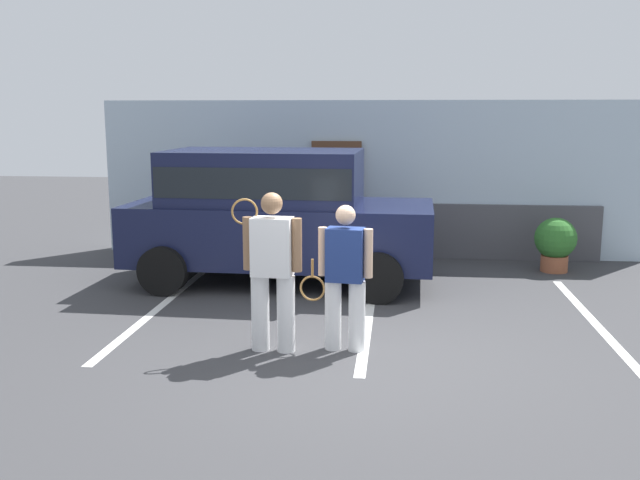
{
  "coord_description": "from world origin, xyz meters",
  "views": [
    {
      "loc": [
        0.54,
        -7.39,
        2.63
      ],
      "look_at": [
        -0.41,
        1.2,
        1.05
      ],
      "focal_mm": 39.66,
      "sensor_mm": 36.0,
      "label": 1
    }
  ],
  "objects_px": {
    "parked_suv": "(274,210)",
    "tennis_player_woman": "(345,276)",
    "potted_plant_by_porch": "(555,242)",
    "tennis_player_man": "(272,269)"
  },
  "relations": [
    {
      "from": "potted_plant_by_porch",
      "to": "tennis_player_woman",
      "type": "bearing_deg",
      "value": -126.45
    },
    {
      "from": "parked_suv",
      "to": "potted_plant_by_porch",
      "type": "relative_size",
      "value": 5.16
    },
    {
      "from": "tennis_player_woman",
      "to": "tennis_player_man",
      "type": "bearing_deg",
      "value": 14.29
    },
    {
      "from": "tennis_player_woman",
      "to": "potted_plant_by_porch",
      "type": "height_order",
      "value": "tennis_player_woman"
    },
    {
      "from": "parked_suv",
      "to": "tennis_player_woman",
      "type": "height_order",
      "value": "parked_suv"
    },
    {
      "from": "parked_suv",
      "to": "tennis_player_man",
      "type": "xyz_separation_m",
      "value": [
        0.53,
        -3.12,
        -0.22
      ]
    },
    {
      "from": "parked_suv",
      "to": "potted_plant_by_porch",
      "type": "distance_m",
      "value": 4.71
    },
    {
      "from": "tennis_player_woman",
      "to": "potted_plant_by_porch",
      "type": "bearing_deg",
      "value": -120.01
    },
    {
      "from": "potted_plant_by_porch",
      "to": "tennis_player_man",
      "type": "bearing_deg",
      "value": -131.96
    },
    {
      "from": "parked_suv",
      "to": "potted_plant_by_porch",
      "type": "height_order",
      "value": "parked_suv"
    }
  ]
}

